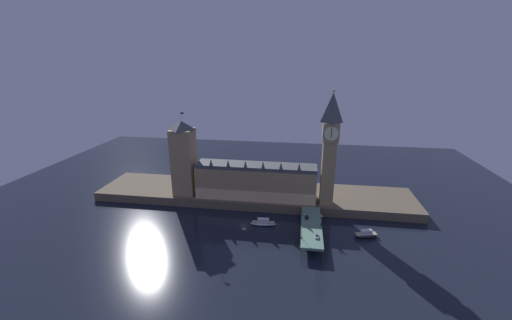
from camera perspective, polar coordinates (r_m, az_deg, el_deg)
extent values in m
plane|color=black|center=(192.18, -2.21, -11.77)|extent=(400.00, 400.00, 0.00)
cube|color=brown|center=(225.14, -0.38, -6.26)|extent=(220.00, 42.00, 5.93)
cube|color=#9E845B|center=(210.01, -0.03, -4.12)|extent=(79.27, 16.18, 20.86)
cube|color=beige|center=(205.20, -0.37, -6.70)|extent=(79.27, 0.20, 7.51)
cube|color=#42474C|center=(205.94, -0.03, -1.12)|extent=(79.27, 14.88, 2.40)
cone|color=#42474C|center=(204.43, -8.19, -0.42)|extent=(2.40, 2.40, 4.59)
cone|color=#42474C|center=(201.55, -5.10, -0.58)|extent=(2.40, 2.40, 4.59)
cone|color=#42474C|center=(199.28, -1.93, -0.73)|extent=(2.40, 2.40, 4.59)
cone|color=#42474C|center=(197.63, 1.30, -0.88)|extent=(2.40, 2.40, 4.59)
cone|color=#42474C|center=(196.63, 4.57, -1.04)|extent=(2.40, 2.40, 4.59)
cone|color=#42474C|center=(196.27, 7.87, -1.19)|extent=(2.40, 2.40, 4.59)
cube|color=#9E845B|center=(202.21, 12.91, -2.35)|extent=(8.07, 8.07, 41.51)
cube|color=#9E845B|center=(194.85, 13.44, 4.99)|extent=(9.53, 9.53, 11.56)
cylinder|color=beige|center=(190.10, 13.55, 4.67)|extent=(8.26, 0.25, 8.26)
cylinder|color=beige|center=(199.60, 13.34, 5.30)|extent=(8.26, 0.25, 8.26)
cylinder|color=beige|center=(195.34, 14.87, 4.91)|extent=(0.25, 8.26, 8.26)
cylinder|color=beige|center=(194.47, 12.00, 5.07)|extent=(0.25, 8.26, 8.26)
cube|color=black|center=(189.78, 13.57, 4.84)|extent=(0.36, 0.10, 6.20)
pyramid|color=#42474C|center=(192.24, 13.76, 9.25)|extent=(9.53, 9.53, 17.78)
sphere|color=gold|center=(191.11, 13.98, 12.12)|extent=(1.60, 1.60, 1.60)
cube|color=#9E845B|center=(218.26, -12.94, -0.34)|extent=(14.27, 14.27, 45.17)
pyramid|color=#42474C|center=(211.91, -13.41, 6.19)|extent=(14.56, 14.56, 5.57)
cylinder|color=#99999E|center=(210.87, -13.52, 7.73)|extent=(0.24, 0.24, 6.00)
cube|color=navy|center=(210.12, -13.28, 8.29)|extent=(2.00, 0.08, 1.20)
cube|color=slate|center=(182.60, 10.02, -11.77)|extent=(11.49, 46.00, 1.40)
cube|color=brown|center=(174.32, 10.04, -14.52)|extent=(9.77, 3.20, 4.83)
cube|color=brown|center=(184.15, 9.97, -12.62)|extent=(9.77, 3.20, 4.83)
cube|color=brown|center=(194.16, 9.91, -10.91)|extent=(9.77, 3.20, 4.83)
cube|color=black|center=(188.78, 9.22, -10.25)|extent=(1.89, 4.20, 0.72)
cube|color=black|center=(188.50, 9.23, -10.09)|extent=(1.55, 1.89, 0.45)
cylinder|color=black|center=(190.01, 8.94, -10.11)|extent=(0.22, 0.64, 0.64)
cylinder|color=black|center=(190.05, 9.49, -10.14)|extent=(0.22, 0.64, 0.64)
cylinder|color=black|center=(187.71, 8.94, -10.48)|extent=(0.22, 0.64, 0.64)
cylinder|color=black|center=(187.76, 9.50, -10.51)|extent=(0.22, 0.64, 0.64)
cube|color=silver|center=(171.30, 10.99, -13.49)|extent=(1.72, 3.90, 0.76)
cube|color=black|center=(170.99, 11.01, -13.32)|extent=(1.41, 1.76, 0.45)
cylinder|color=black|center=(170.45, 11.28, -13.78)|extent=(0.22, 0.64, 0.64)
cylinder|color=black|center=(170.35, 10.72, -13.76)|extent=(0.22, 0.64, 0.64)
cylinder|color=black|center=(172.51, 11.25, -13.36)|extent=(0.22, 0.64, 0.64)
cylinder|color=black|center=(172.41, 10.70, -13.34)|extent=(0.22, 0.64, 0.64)
cylinder|color=black|center=(168.87, 8.38, -13.90)|extent=(0.28, 0.28, 0.83)
cylinder|color=brown|center=(168.47, 8.39, -13.68)|extent=(0.38, 0.38, 0.69)
sphere|color=tan|center=(168.23, 8.39, -13.54)|extent=(0.23, 0.23, 0.23)
cylinder|color=black|center=(182.52, 11.66, -11.49)|extent=(0.28, 0.28, 0.84)
cylinder|color=#47384C|center=(182.15, 11.67, -11.28)|extent=(0.38, 0.38, 0.70)
sphere|color=tan|center=(181.93, 11.68, -11.15)|extent=(0.23, 0.23, 0.23)
cylinder|color=black|center=(191.22, 8.45, -9.87)|extent=(0.28, 0.28, 0.82)
cylinder|color=navy|center=(190.87, 8.46, -9.67)|extent=(0.38, 0.38, 0.68)
sphere|color=tan|center=(190.67, 8.46, -9.55)|extent=(0.22, 0.22, 0.22)
cylinder|color=#2D3333|center=(169.28, 8.23, -13.87)|extent=(0.56, 0.56, 0.50)
cylinder|color=#2D3333|center=(167.68, 8.28, -12.97)|extent=(0.18, 0.18, 5.68)
sphere|color=#F9E5A3|center=(165.98, 8.34, -11.96)|extent=(0.60, 0.60, 0.60)
sphere|color=#F9E5A3|center=(166.15, 8.17, -12.06)|extent=(0.44, 0.44, 0.44)
sphere|color=#F9E5A3|center=(166.16, 8.49, -12.08)|extent=(0.44, 0.44, 0.44)
cylinder|color=#2D3333|center=(182.45, 11.79, -11.57)|extent=(0.56, 0.56, 0.50)
cylinder|color=#2D3333|center=(181.10, 11.84, -10.80)|extent=(0.18, 0.18, 5.14)
sphere|color=#F9E5A3|center=(179.64, 11.91, -9.92)|extent=(0.60, 0.60, 0.60)
sphere|color=#F9E5A3|center=(179.77, 11.75, -10.02)|extent=(0.44, 0.44, 0.44)
sphere|color=#F9E5A3|center=(179.84, 12.04, -10.03)|extent=(0.44, 0.44, 0.44)
cylinder|color=#2D3333|center=(194.98, 8.33, -9.34)|extent=(0.56, 0.56, 0.50)
cylinder|color=#2D3333|center=(193.71, 8.37, -8.60)|extent=(0.18, 0.18, 5.15)
sphere|color=#F9E5A3|center=(192.35, 8.41, -7.76)|extent=(0.60, 0.60, 0.60)
sphere|color=#F9E5A3|center=(192.50, 8.27, -7.85)|extent=(0.44, 0.44, 0.44)
sphere|color=#F9E5A3|center=(192.51, 8.54, -7.86)|extent=(0.44, 0.44, 0.44)
ellipsoid|color=white|center=(191.44, 1.32, -11.50)|extent=(15.38, 4.85, 2.29)
cube|color=tan|center=(190.94, 1.33, -11.22)|extent=(13.51, 3.97, 0.24)
cube|color=silver|center=(190.33, 1.33, -10.89)|extent=(6.97, 2.81, 2.29)
ellipsoid|color=#28282D|center=(190.43, 19.35, -12.80)|extent=(14.18, 7.69, 2.18)
cube|color=tan|center=(189.94, 19.38, -12.54)|extent=(12.39, 6.43, 0.24)
cube|color=silver|center=(189.35, 19.42, -12.23)|extent=(6.57, 4.18, 2.18)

